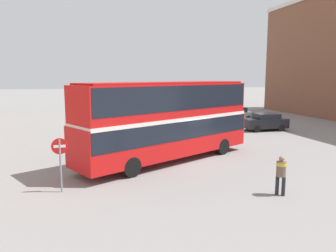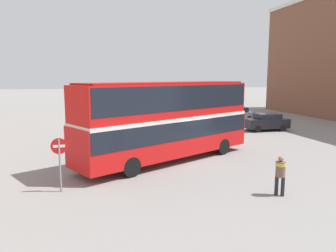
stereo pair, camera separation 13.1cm
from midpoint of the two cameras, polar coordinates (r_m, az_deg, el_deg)
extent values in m
plane|color=gray|center=(19.69, 4.47, -5.83)|extent=(240.00, 240.00, 0.00)
cube|color=red|center=(19.04, 0.20, -1.77)|extent=(11.32, 7.62, 2.09)
cube|color=red|center=(18.78, 0.20, 4.34)|extent=(11.14, 7.47, 1.98)
cube|color=black|center=(18.96, 0.20, -0.37)|extent=(11.24, 7.59, 1.02)
cube|color=black|center=(18.76, 0.20, 5.06)|extent=(11.00, 7.42, 1.34)
cube|color=silver|center=(18.87, 0.20, 1.44)|extent=(11.23, 7.59, 0.20)
cube|color=#A91111|center=(18.73, 0.20, 7.51)|extent=(10.60, 7.07, 0.10)
cylinder|color=black|center=(22.54, 5.23, -2.67)|extent=(1.03, 0.74, 1.01)
cylinder|color=black|center=(21.11, 9.71, -3.54)|extent=(1.03, 0.74, 1.01)
cylinder|color=black|center=(18.11, -10.39, -5.58)|extent=(1.03, 0.74, 1.01)
cylinder|color=black|center=(16.29, -6.21, -7.10)|extent=(1.03, 0.74, 1.01)
cylinder|color=#232328|center=(14.55, 19.60, -9.91)|extent=(0.15, 0.15, 0.81)
cylinder|color=#232328|center=(14.60, 18.62, -9.80)|extent=(0.15, 0.15, 0.81)
cylinder|color=brown|center=(14.37, 19.25, -7.10)|extent=(0.55, 0.55, 0.64)
cylinder|color=gold|center=(14.31, 19.29, -6.31)|extent=(0.58, 0.58, 0.14)
sphere|color=#936B4C|center=(14.26, 19.34, -5.42)|extent=(0.22, 0.22, 0.22)
cube|color=slate|center=(37.06, 11.61, 1.84)|extent=(4.40, 2.32, 0.74)
cube|color=black|center=(37.09, 11.87, 2.83)|extent=(2.37, 1.91, 0.53)
cylinder|color=black|center=(35.71, 10.52, 1.10)|extent=(0.67, 0.29, 0.65)
cylinder|color=black|center=(37.16, 9.20, 1.42)|extent=(0.67, 0.29, 0.65)
cylinder|color=black|center=(37.11, 14.00, 1.27)|extent=(0.67, 0.29, 0.65)
cylinder|color=black|center=(38.50, 12.60, 1.57)|extent=(0.67, 0.29, 0.65)
cube|color=black|center=(31.24, 16.76, 0.49)|extent=(3.97, 1.92, 0.84)
cube|color=black|center=(31.24, 17.06, 1.67)|extent=(2.08, 1.70, 0.45)
cylinder|color=black|center=(29.98, 15.48, -0.51)|extent=(0.63, 0.23, 0.63)
cylinder|color=black|center=(31.45, 14.04, -0.04)|extent=(0.63, 0.23, 0.63)
cylinder|color=black|center=(31.21, 19.43, -0.34)|extent=(0.63, 0.23, 0.63)
cylinder|color=black|center=(32.62, 17.88, 0.10)|extent=(0.63, 0.23, 0.63)
cylinder|color=gray|center=(14.71, -18.05, -6.57)|extent=(0.08, 0.08, 2.31)
cylinder|color=red|center=(14.52, -18.21, -3.34)|extent=(0.69, 0.03, 0.69)
cube|color=white|center=(14.52, -18.21, -3.34)|extent=(0.48, 0.04, 0.12)
camera|label=1|loc=(0.07, -89.80, 0.03)|focal=35.00mm
camera|label=2|loc=(0.07, 90.20, -0.03)|focal=35.00mm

